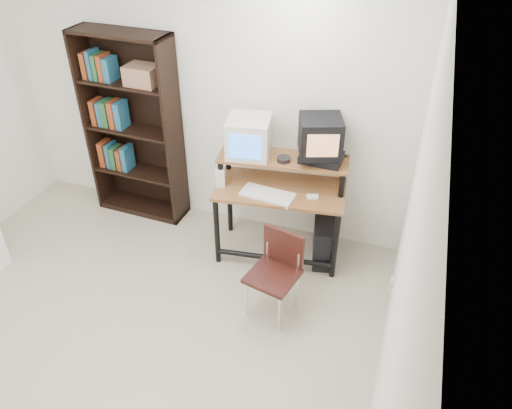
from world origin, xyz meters
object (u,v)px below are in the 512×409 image
(school_chair, at_px, (277,266))
(computer_desk, at_px, (280,192))
(crt_monitor, at_px, (249,137))
(bookshelf, at_px, (134,126))
(pc_tower, at_px, (324,240))
(crt_tv, at_px, (320,136))

(school_chair, bearing_deg, computer_desk, 117.69)
(crt_monitor, height_order, bookshelf, bookshelf)
(computer_desk, relative_size, pc_tower, 2.72)
(computer_desk, xyz_separation_m, crt_monitor, (-0.32, 0.07, 0.46))
(computer_desk, xyz_separation_m, pc_tower, (0.43, 0.04, -0.47))
(bookshelf, bearing_deg, crt_tv, -0.18)
(crt_monitor, relative_size, bookshelf, 0.23)
(computer_desk, distance_m, bookshelf, 1.64)
(crt_tv, relative_size, school_chair, 0.60)
(computer_desk, height_order, crt_monitor, crt_monitor)
(pc_tower, xyz_separation_m, school_chair, (-0.24, -0.77, 0.25))
(crt_monitor, xyz_separation_m, crt_tv, (0.62, 0.08, 0.07))
(school_chair, xyz_separation_m, bookshelf, (-1.79, 0.97, 0.52))
(crt_monitor, relative_size, school_chair, 0.58)
(computer_desk, bearing_deg, pc_tower, -2.83)
(computer_desk, xyz_separation_m, crt_tv, (0.29, 0.15, 0.53))
(crt_tv, distance_m, bookshelf, 1.91)
(crt_tv, bearing_deg, school_chair, -115.96)
(crt_monitor, distance_m, crt_tv, 0.63)
(pc_tower, bearing_deg, crt_monitor, 165.18)
(crt_monitor, distance_m, pc_tower, 1.20)
(crt_tv, relative_size, pc_tower, 0.99)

